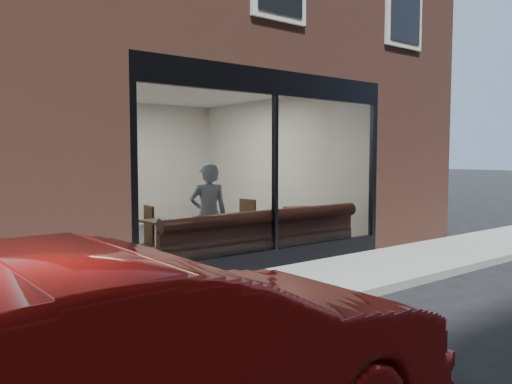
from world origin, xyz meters
TOP-DOWN VIEW (x-y plane):
  - ground at (0.00, 0.00)m, footprint 120.00×120.00m
  - sidewalk_near at (0.00, 1.00)m, footprint 40.00×2.00m
  - kerb_near at (0.00, -0.05)m, footprint 40.00×0.10m
  - host_building_pier_right at (3.75, 8.00)m, footprint 2.50×12.00m
  - host_building_backfill at (0.00, 11.00)m, footprint 5.00×6.00m
  - cafe_floor at (0.00, 5.00)m, footprint 6.00×6.00m
  - cafe_ceiling at (0.00, 5.00)m, footprint 6.00×6.00m
  - cafe_wall_back at (0.00, 7.99)m, footprint 5.00×0.00m
  - cafe_wall_left at (-2.49, 5.00)m, footprint 0.00×6.00m
  - cafe_wall_right at (2.49, 5.00)m, footprint 0.00×6.00m
  - storefront_kick at (0.00, 2.05)m, footprint 5.00×0.10m
  - storefront_header at (0.00, 2.05)m, footprint 5.00×0.10m
  - storefront_mullion at (0.00, 2.05)m, footprint 0.06×0.10m
  - storefront_glass at (0.00, 2.02)m, footprint 4.80×0.00m
  - banquette at (0.00, 2.45)m, footprint 4.00×0.55m
  - person at (-0.84, 2.75)m, footprint 0.73×0.61m
  - cafe_table_left at (-1.40, 3.37)m, footprint 0.61×0.61m
  - cafe_table_right at (1.85, 3.46)m, footprint 0.70×0.70m
  - cafe_chair_left at (-1.53, 3.94)m, footprint 0.48×0.48m
  - cafe_chair_right at (0.66, 3.92)m, footprint 0.50×0.50m
  - wall_poster at (-2.45, 4.59)m, footprint 0.02×0.53m
  - parked_car at (-4.12, -1.72)m, footprint 4.13×1.55m

SIDE VIEW (x-z plane):
  - ground at x=0.00m, z-range 0.00..0.00m
  - sidewalk_near at x=0.00m, z-range 0.00..0.01m
  - cafe_floor at x=0.00m, z-range 0.02..0.02m
  - kerb_near at x=0.00m, z-range 0.00..0.12m
  - storefront_kick at x=0.00m, z-range 0.00..0.30m
  - banquette at x=0.00m, z-range 0.00..0.45m
  - cafe_chair_left at x=-1.53m, z-range 0.22..0.26m
  - cafe_chair_right at x=0.66m, z-range 0.22..0.26m
  - parked_car at x=-4.12m, z-range 0.00..1.35m
  - cafe_table_left at x=-1.40m, z-range 0.72..0.76m
  - cafe_table_right at x=1.85m, z-range 0.72..0.76m
  - person at x=-0.84m, z-range 0.00..1.71m
  - wall_poster at x=-2.45m, z-range 1.13..1.83m
  - storefront_mullion at x=0.00m, z-range 0.30..2.80m
  - storefront_glass at x=0.00m, z-range -0.85..3.95m
  - cafe_wall_back at x=0.00m, z-range -0.90..4.10m
  - cafe_wall_left at x=-2.49m, z-range -1.40..4.60m
  - cafe_wall_right at x=2.49m, z-range -1.40..4.60m
  - host_building_pier_right at x=3.75m, z-range 0.00..3.20m
  - host_building_backfill at x=0.00m, z-range 0.00..3.20m
  - storefront_header at x=0.00m, z-range 2.80..3.20m
  - cafe_ceiling at x=0.00m, z-range 3.19..3.19m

